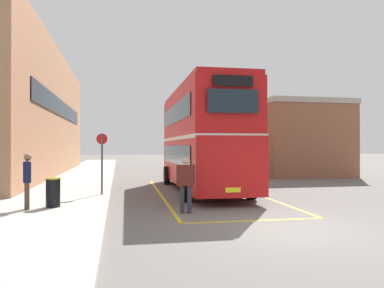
# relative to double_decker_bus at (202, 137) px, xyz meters

# --- Properties ---
(ground_plane) EXTENTS (135.60, 135.60, 0.00)m
(ground_plane) POSITION_rel_double_decker_bus_xyz_m (0.32, 6.17, -2.51)
(ground_plane) COLOR #66605B
(sidewalk_left) EXTENTS (4.00, 57.60, 0.14)m
(sidewalk_left) POSITION_rel_double_decker_bus_xyz_m (-6.18, 8.57, -2.44)
(sidewalk_left) COLOR #B2ADA3
(sidewalk_left) RESTS_ON ground
(brick_building_left) EXTENTS (5.52, 25.28, 8.62)m
(brick_building_left) POSITION_rel_double_decker_bus_xyz_m (-10.51, 10.56, 1.80)
(brick_building_left) COLOR #AD7A56
(brick_building_left) RESTS_ON ground
(depot_building_right) EXTENTS (6.13, 14.05, 5.28)m
(depot_building_right) POSITION_rel_double_decker_bus_xyz_m (8.82, 11.79, 0.13)
(depot_building_right) COLOR brown
(depot_building_right) RESTS_ON ground
(double_decker_bus) EXTENTS (3.02, 10.24, 4.75)m
(double_decker_bus) POSITION_rel_double_decker_bus_xyz_m (0.00, 0.00, 0.00)
(double_decker_bus) COLOR black
(double_decker_bus) RESTS_ON ground
(single_deck_bus) EXTENTS (2.93, 9.23, 3.02)m
(single_deck_bus) POSITION_rel_double_decker_bus_xyz_m (3.69, 15.68, -0.87)
(single_deck_bus) COLOR black
(single_deck_bus) RESTS_ON ground
(pedestrian_boarding) EXTENTS (0.58, 0.34, 1.77)m
(pedestrian_boarding) POSITION_rel_double_decker_bus_xyz_m (-1.79, -5.55, -1.48)
(pedestrian_boarding) COLOR #2D2D38
(pedestrian_boarding) RESTS_ON ground
(pedestrian_waiting_near) EXTENTS (0.34, 0.56, 1.73)m
(pedestrian_waiting_near) POSITION_rel_double_decker_bus_xyz_m (-6.61, -4.72, -1.37)
(pedestrian_waiting_near) COLOR #473828
(pedestrian_waiting_near) RESTS_ON sidewalk_left
(litter_bin) EXTENTS (0.47, 0.47, 0.93)m
(litter_bin) POSITION_rel_double_decker_bus_xyz_m (-5.90, -4.38, -1.91)
(litter_bin) COLOR black
(litter_bin) RESTS_ON sidewalk_left
(bus_stop_sign) EXTENTS (0.44, 0.11, 2.47)m
(bus_stop_sign) POSITION_rel_double_decker_bus_xyz_m (-4.50, -1.50, -0.88)
(bus_stop_sign) COLOR #4C4C51
(bus_stop_sign) RESTS_ON sidewalk_left
(bay_marking_yellow) EXTENTS (4.48, 12.27, 0.01)m
(bay_marking_yellow) POSITION_rel_double_decker_bus_xyz_m (-0.02, -1.92, -2.51)
(bay_marking_yellow) COLOR gold
(bay_marking_yellow) RESTS_ON ground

